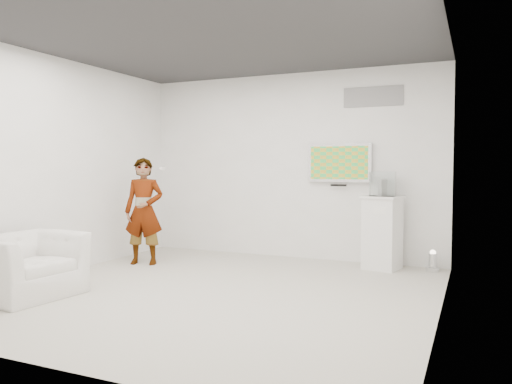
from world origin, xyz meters
TOP-DOWN VIEW (x-y plane):
  - room at (0.00, 0.00)m, footprint 5.01×5.01m
  - tv at (0.85, 2.45)m, footprint 1.00×0.08m
  - logo_decal at (1.35, 2.49)m, footprint 0.90×0.02m
  - person at (-1.82, 1.03)m, footprint 0.68×0.55m
  - armchair at (-1.92, -1.07)m, footprint 1.07×1.19m
  - pedestal at (1.57, 2.14)m, footprint 0.61×0.61m
  - floor_uplight at (2.27, 2.23)m, footprint 0.25×0.25m
  - vitrine at (1.57, 2.14)m, footprint 0.38×0.38m
  - console at (1.57, 2.14)m, footprint 0.10×0.18m
  - wii_remote at (-1.63, 1.25)m, footprint 0.08×0.15m

SIDE VIEW (x-z plane):
  - floor_uplight at x=2.27m, z-range 0.00..0.29m
  - armchair at x=-1.92m, z-range 0.00..0.71m
  - pedestal at x=1.57m, z-range 0.00..1.07m
  - person at x=-1.82m, z-range 0.00..1.63m
  - console at x=1.57m, z-range 1.07..1.30m
  - vitrine at x=1.57m, z-range 1.07..1.42m
  - wii_remote at x=-1.63m, z-range 1.44..1.48m
  - room at x=0.00m, z-range 0.00..3.00m
  - tv at x=0.85m, z-range 1.25..1.85m
  - logo_decal at x=1.35m, z-range 2.40..2.70m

